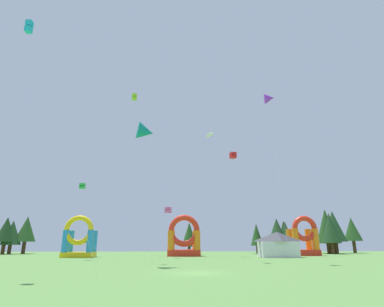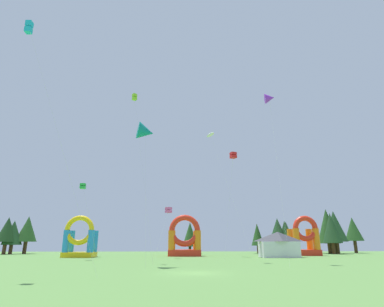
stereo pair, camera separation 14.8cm
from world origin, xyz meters
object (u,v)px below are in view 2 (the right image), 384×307
Objects in this scene: kite_white_parafoil at (210,135)px; inflatable_yellow_castle at (184,241)px; festival_tent at (278,244)px; kite_pink_box at (168,210)px; inflatable_orange_dome at (80,241)px; kite_purple_delta at (270,98)px; kite_teal_delta at (146,132)px; kite_cyan_box at (29,28)px; kite_lime_box at (135,98)px; kite_green_box at (83,186)px; kite_red_box at (233,156)px; inflatable_blue_arch at (304,240)px.

inflatable_yellow_castle is at bearing -176.25° from kite_white_parafoil.
kite_pink_box is at bearing -173.87° from festival_tent.
inflatable_orange_dome is (-15.09, 3.35, -4.95)m from kite_pink_box.
kite_purple_delta is at bearing -72.33° from kite_white_parafoil.
inflatable_yellow_castle is 16.80m from festival_tent.
kite_teal_delta is 2.27× the size of inflatable_yellow_castle.
festival_tent is at bearing 6.13° from kite_pink_box.
kite_purple_delta reaches higher than kite_cyan_box.
kite_cyan_box is 15.99m from kite_teal_delta.
kite_white_parafoil reaches higher than kite_cyan_box.
kite_teal_delta is 2.70× the size of festival_tent.
kite_lime_box is at bearing 173.65° from kite_purple_delta.
kite_white_parafoil is at bearing 107.67° from kite_purple_delta.
kite_pink_box is 1.09× the size of inflatable_yellow_castle.
kite_green_box reaches higher than inflatable_yellow_castle.
kite_white_parafoil reaches higher than kite_lime_box.
kite_green_box is 0.47× the size of kite_white_parafoil.
kite_red_box is at bearing 26.74° from kite_teal_delta.
kite_purple_delta is 1.37× the size of kite_teal_delta.
kite_teal_delta is 2.43× the size of inflatable_orange_dome.
kite_white_parafoil is 31.58m from inflatable_orange_dome.
kite_pink_box reaches higher than inflatable_orange_dome.
inflatable_yellow_castle is (-5.19, -0.34, -21.03)m from kite_white_parafoil.
kite_red_box reaches higher than inflatable_blue_arch.
kite_red_box is at bearing -85.65° from kite_white_parafoil.
festival_tent is at bearing 40.25° from kite_teal_delta.
kite_purple_delta is 0.98× the size of kite_lime_box.
kite_red_box is 2.01× the size of inflatable_yellow_castle.
kite_red_box is 30.23m from inflatable_orange_dome.
kite_teal_delta is 27.18m from inflatable_yellow_castle.
kite_teal_delta reaches higher than kite_pink_box.
inflatable_blue_arch is (39.60, 12.39, -8.10)m from kite_green_box.
kite_pink_box is 24.04m from kite_purple_delta.
kite_green_box is 16.26m from kite_lime_box.
kite_white_parafoil is at bearing 66.02° from kite_teal_delta.
kite_teal_delta is at bearing -113.98° from kite_white_parafoil.
inflatable_orange_dome is (-24.47, 13.35, -11.70)m from kite_red_box.
inflatable_orange_dome is 18.37m from inflatable_yellow_castle.
kite_cyan_box reaches higher than kite_pink_box.
kite_purple_delta is 31.28m from inflatable_blue_arch.
inflatable_blue_arch is 1.20× the size of festival_tent.
kite_pink_box is at bearing 81.12° from kite_teal_delta.
kite_cyan_box is at bearing -132.45° from kite_teal_delta.
kite_teal_delta is 0.71× the size of kite_lime_box.
inflatable_blue_arch is (18.15, 1.43, -20.87)m from kite_white_parafoil.
inflatable_yellow_castle is (15.30, 34.22, -19.02)m from kite_cyan_box.
kite_white_parafoil is (13.03, 18.00, 0.78)m from kite_lime_box.
inflatable_blue_arch is (16.80, 19.12, -11.51)m from kite_red_box.
kite_teal_delta reaches higher than inflatable_orange_dome.
kite_lime_box is at bearing -178.75° from kite_red_box.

